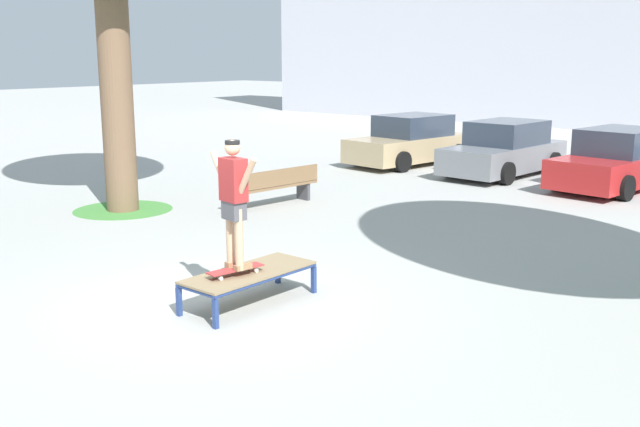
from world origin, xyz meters
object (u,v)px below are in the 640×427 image
car_tan (410,142)px  car_red (618,161)px  car_grey (504,150)px  skate_box (249,274)px  skateboard (236,270)px  park_bench (274,186)px  skater (234,195)px

car_tan → car_red: (6.26, -0.28, 0.00)m
car_grey → skate_box: bearing=-79.8°
skateboard → park_bench: (-4.23, 5.28, -0.09)m
skateboard → car_tan: bearing=113.0°
car_red → park_bench: (-5.17, -6.99, -0.24)m
skate_box → skateboard: 0.27m
skater → car_red: (0.94, 12.27, -0.84)m
skate_box → skater: skater is taller
skateboard → skater: 0.99m
car_tan → car_red: same height
skateboard → car_red: car_red is taller
skate_box → skater: size_ratio=1.13×
skate_box → park_bench: (-4.24, 5.04, 0.03)m
skateboard → skate_box: bearing=88.9°
skateboard → car_red: 12.31m
car_tan → car_red: 6.26m
skate_box → skater: 1.14m
skateboard → car_tan: 13.63m
skate_box → skateboard: size_ratio=2.33×
skater → park_bench: (-4.23, 5.28, -1.08)m
park_bench → skater: bearing=-51.3°
skateboard → car_tan: (-5.32, 12.54, 0.15)m
car_grey → car_red: bearing=-3.2°
skate_box → park_bench: 6.58m
skate_box → car_tan: (-5.32, 12.30, 0.28)m
skate_box → car_grey: bearing=100.2°
car_red → park_bench: size_ratio=1.80×
skater → skate_box: bearing=89.0°
skateboard → car_grey: size_ratio=0.19×
skater → car_tan: size_ratio=0.39×
car_tan → car_grey: same height
car_tan → park_bench: bearing=-81.5°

